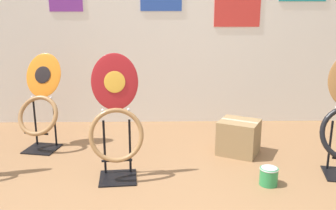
% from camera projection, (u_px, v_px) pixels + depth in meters
% --- Properties ---
extents(wall_back, '(8.00, 0.07, 2.60)m').
position_uv_depth(wall_back, '(171.00, 4.00, 3.97)').
color(wall_back, silver).
rests_on(wall_back, ground_plane).
extents(toilet_seat_display_crimson_swirl, '(0.42, 0.30, 0.95)m').
position_uv_depth(toilet_seat_display_crimson_swirl, '(116.00, 124.00, 2.76)').
color(toilet_seat_display_crimson_swirl, black).
rests_on(toilet_seat_display_crimson_swirl, ground_plane).
extents(toilet_seat_display_orange_sun, '(0.42, 0.42, 0.87)m').
position_uv_depth(toilet_seat_display_orange_sun, '(41.00, 103.00, 3.38)').
color(toilet_seat_display_orange_sun, black).
rests_on(toilet_seat_display_orange_sun, ground_plane).
extents(paint_can, '(0.14, 0.14, 0.14)m').
position_uv_depth(paint_can, '(269.00, 176.00, 2.75)').
color(paint_can, '#2D8E4C').
rests_on(paint_can, ground_plane).
extents(storage_box, '(0.43, 0.41, 0.31)m').
position_uv_depth(storage_box, '(239.00, 137.00, 3.32)').
color(storage_box, '#93754C').
rests_on(storage_box, ground_plane).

